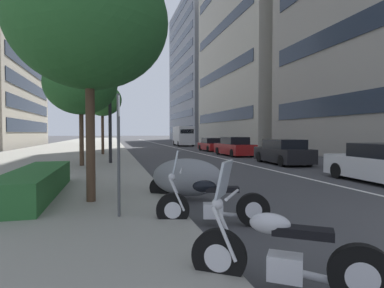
{
  "coord_description": "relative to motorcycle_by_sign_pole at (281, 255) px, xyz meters",
  "views": [
    {
      "loc": [
        -3.24,
        7.56,
        1.82
      ],
      "look_at": [
        13.32,
        3.36,
        1.22
      ],
      "focal_mm": 29.69,
      "sensor_mm": 36.0,
      "label": 1
    }
  ],
  "objects": [
    {
      "name": "sidewalk_right_plaza",
      "position": [
        30.08,
        5.82,
        -0.37
      ],
      "size": [
        160.0,
        10.91,
        0.15
      ],
      "primitive_type": "cube",
      "color": "gray",
      "rests_on": "ground"
    },
    {
      "name": "lane_centre_stripe",
      "position": [
        35.08,
        -5.72,
        -0.44
      ],
      "size": [
        110.0,
        0.16,
        0.01
      ],
      "primitive_type": "cube",
      "color": "silver",
      "rests_on": "ground"
    },
    {
      "name": "motorcycle_by_sign_pole",
      "position": [
        0.0,
        0.0,
        0.0
      ],
      "size": [
        1.34,
        1.88,
        1.49
      ],
      "rotation": [
        0.0,
        0.0,
        0.97
      ],
      "color": "black",
      "rests_on": "ground"
    },
    {
      "name": "motorcycle_far_end_row",
      "position": [
        2.69,
        -0.02,
        -0.01
      ],
      "size": [
        0.79,
        2.17,
        1.48
      ],
      "rotation": [
        0.0,
        0.0,
        1.32
      ],
      "color": "black",
      "rests_on": "ground"
    },
    {
      "name": "motorcycle_nearest_camera",
      "position": [
        5.15,
        -0.12,
        0.17
      ],
      "size": [
        1.65,
        2.09,
        1.13
      ],
      "rotation": [
        0.0,
        0.0,
        1.06
      ],
      "color": "gray",
      "rests_on": "ground"
    },
    {
      "name": "car_following_behind",
      "position": [
        13.45,
        -7.87,
        0.24
      ],
      "size": [
        4.41,
        1.96,
        1.44
      ],
      "rotation": [
        0.0,
        0.0,
        -0.04
      ],
      "color": "black",
      "rests_on": "ground"
    },
    {
      "name": "car_mid_block_traffic",
      "position": [
        20.44,
        -7.63,
        0.23
      ],
      "size": [
        4.63,
        1.94,
        1.49
      ],
      "rotation": [
        0.0,
        0.0,
        0.04
      ],
      "color": "maroon",
      "rests_on": "ground"
    },
    {
      "name": "car_lead_in_lane",
      "position": [
        27.03,
        -7.89,
        0.16
      ],
      "size": [
        4.19,
        1.88,
        1.32
      ],
      "rotation": [
        0.0,
        0.0,
        0.01
      ],
      "color": "maroon",
      "rests_on": "ground"
    },
    {
      "name": "delivery_van_ahead",
      "position": [
        40.14,
        -7.9,
        1.0
      ],
      "size": [
        5.45,
        2.32,
        2.71
      ],
      "rotation": [
        0.0,
        0.0,
        -0.03
      ],
      "color": "silver",
      "rests_on": "ground"
    },
    {
      "name": "parking_sign_by_curb",
      "position": [
        3.29,
        1.7,
        1.18
      ],
      "size": [
        0.32,
        0.06,
        2.44
      ],
      "color": "#47494C",
      "rests_on": "sidewalk_right_plaza"
    },
    {
      "name": "street_lamp_with_banners",
      "position": [
        15.04,
        1.59,
        5.15
      ],
      "size": [
        1.26,
        2.49,
        9.34
      ],
      "color": "#232326",
      "rests_on": "sidewalk_right_plaza"
    },
    {
      "name": "clipped_hedge_bed",
      "position": [
        6.01,
        3.81,
        0.05
      ],
      "size": [
        5.12,
        1.1,
        0.69
      ],
      "primitive_type": "cube",
      "color": "#28602D",
      "rests_on": "sidewalk_right_plaza"
    },
    {
      "name": "street_tree_mid_sidewalk",
      "position": [
        4.91,
        2.34,
        4.03
      ],
      "size": [
        3.79,
        3.79,
        5.95
      ],
      "color": "#473323",
      "rests_on": "sidewalk_right_plaza"
    },
    {
      "name": "street_tree_near_plaza_corner",
      "position": [
        13.87,
        3.32,
        3.84
      ],
      "size": [
        3.63,
        3.63,
        5.69
      ],
      "color": "#473323",
      "rests_on": "sidewalk_right_plaza"
    },
    {
      "name": "street_tree_far_plaza",
      "position": [
        22.73,
        2.52,
        3.94
      ],
      "size": [
        2.98,
        2.98,
        5.52
      ],
      "color": "#473323",
      "rests_on": "sidewalk_right_plaza"
    },
    {
      "name": "office_tower_far_left_down_avenue",
      "position": [
        70.07,
        -23.4,
        15.64
      ],
      "size": [
        27.46,
        19.29,
        32.17
      ],
      "color": "gray",
      "rests_on": "ground"
    }
  ]
}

